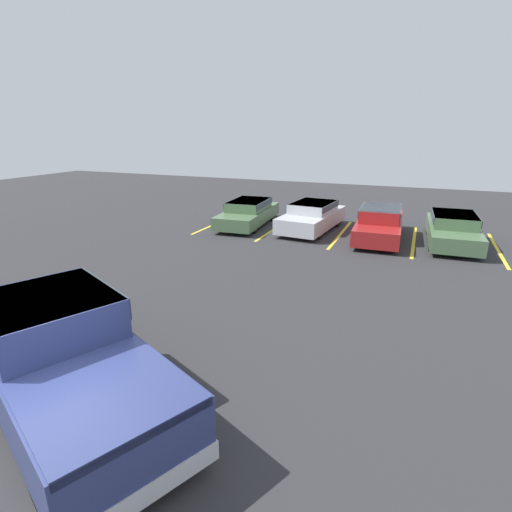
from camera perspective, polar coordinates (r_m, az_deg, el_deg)
name	(u,v)px	position (r m, az deg, el deg)	size (l,w,h in m)	color
ground_plane	(47,450)	(6.89, -27.71, -23.38)	(60.00, 60.00, 0.00)	#2D2D30
stall_stripe_a	(219,222)	(19.36, -5.37, 4.81)	(0.12, 5.00, 0.01)	yellow
stall_stripe_b	(276,228)	(18.21, 2.87, 4.04)	(0.12, 5.00, 0.01)	yellow
stall_stripe_c	(341,234)	(17.48, 11.99, 3.08)	(0.12, 5.00, 0.01)	yellow
stall_stripe_d	(414,241)	(17.23, 21.61, 1.99)	(0.12, 5.00, 0.01)	yellow
stall_stripe_e	(497,249)	(17.47, 31.23, 0.84)	(0.12, 5.00, 0.01)	yellow
pickup_truck	(61,356)	(7.14, -26.10, -12.76)	(5.80, 4.09, 1.84)	navy
parked_sedan_a	(248,212)	(18.69, -1.09, 6.34)	(2.02, 4.71, 1.15)	#4C6B47
parked_sedan_b	(312,215)	(17.86, 8.05, 5.76)	(2.18, 4.50, 1.24)	#B7BABF
parked_sedan_c	(380,222)	(17.08, 17.25, 4.67)	(1.88, 4.79, 1.28)	maroon
parked_sedan_d	(453,228)	(17.33, 26.31, 3.63)	(1.91, 4.63, 1.18)	#4C6B47
wheel_stop_curb	(308,215)	(20.68, 7.38, 5.76)	(1.62, 0.20, 0.14)	#B7B2A8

